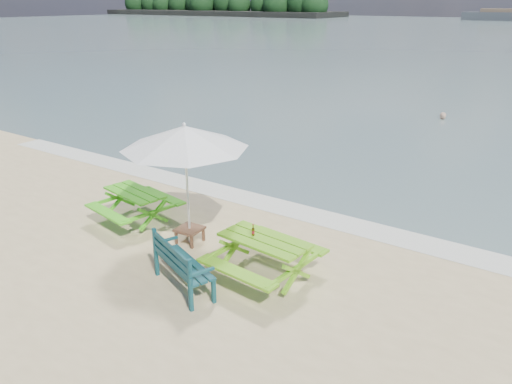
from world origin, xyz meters
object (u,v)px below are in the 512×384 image
Objects in this scene: picnic_table_left at (136,207)px; park_bench at (184,274)px; picnic_table_right at (264,259)px; patio_umbrella at (185,137)px; beer_bottle at (253,232)px; swimmer at (441,130)px; side_table at (190,235)px.

picnic_table_left is 1.26× the size of park_bench.
picnic_table_right is 0.73× the size of patio_umbrella.
swimmer is at bearing 92.60° from beer_bottle.
park_bench is (-1.00, -1.15, -0.10)m from picnic_table_right.
picnic_table_right reaches higher than side_table.
park_bench is 0.98× the size of swimmer.
side_table is at bearing -3.92° from picnic_table_left.
picnic_table_right reaches higher than swimmer.
picnic_table_right is at bearing -6.32° from picnic_table_left.
patio_umbrella is (1.81, -0.12, 2.01)m from picnic_table_left.
swimmer is at bearing 89.94° from park_bench.
picnic_table_left is 8.96× the size of beer_bottle.
swimmer is (3.00, 15.60, -0.90)m from picnic_table_left.
beer_bottle is (0.75, 1.16, 0.60)m from park_bench.
picnic_table_left is at bearing 176.08° from patio_umbrella.
park_bench is 0.57× the size of patio_umbrella.
park_bench is 1.50m from beer_bottle.
beer_bottle is at bearing 57.24° from park_bench.
beer_bottle is 0.14× the size of swimmer.
picnic_table_left is 4.01m from picnic_table_right.
patio_umbrella reaches higher than park_bench.
beer_bottle reaches higher than side_table.
swimmer is (-0.98, 16.04, -0.93)m from picnic_table_right.
side_table is 2.48× the size of beer_bottle.
swimmer is at bearing 93.51° from picnic_table_right.
picnic_table_left is 0.72× the size of patio_umbrella.
patio_umbrella is at bearing -104.04° from side_table.
picnic_table_right is 2.96m from patio_umbrella.
park_bench reaches higher than picnic_table_left.
picnic_table_left is at bearing 173.31° from beer_bottle.
patio_umbrella is at bearing 171.69° from picnic_table_right.
park_bench is at bearing -130.94° from picnic_table_right.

